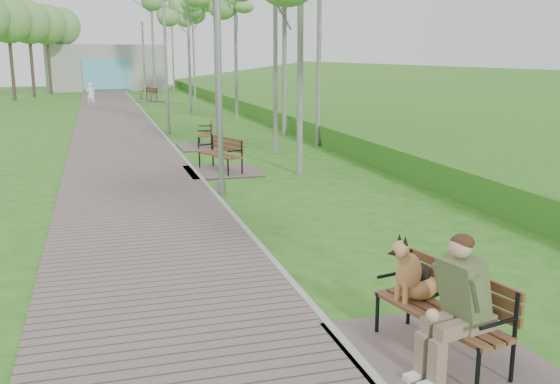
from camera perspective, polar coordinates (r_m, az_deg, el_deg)
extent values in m
plane|color=#286917|center=(9.08, 0.83, -8.12)|extent=(120.00, 120.00, 0.00)
cube|color=#73625D|center=(29.80, -14.84, 5.97)|extent=(3.50, 67.00, 0.04)
cube|color=#999993|center=(29.89, -11.47, 6.17)|extent=(0.10, 67.00, 0.05)
cube|color=#539331|center=(31.80, 10.99, 6.51)|extent=(14.00, 70.00, 1.60)
cube|color=#9E9E99|center=(59.14, -15.63, 10.90)|extent=(10.00, 5.00, 4.00)
cube|color=#60B6D7|center=(56.55, -15.55, 10.34)|extent=(4.00, 0.20, 2.60)
cube|color=#73625D|center=(7.16, 14.53, -14.29)|extent=(1.99, 2.21, 0.04)
cube|color=brown|center=(6.93, 14.38, -10.83)|extent=(0.84, 1.73, 0.04)
cube|color=brown|center=(7.00, 16.13, -8.08)|extent=(0.40, 1.63, 0.37)
cube|color=#73625D|center=(17.36, -5.34, 1.91)|extent=(1.92, 2.13, 0.04)
cube|color=brown|center=(17.27, -5.53, 3.40)|extent=(1.02, 1.66, 0.04)
cube|color=brown|center=(17.37, -4.83, 4.42)|extent=(0.62, 1.51, 0.35)
cube|color=#73625D|center=(22.09, -6.73, 4.15)|extent=(1.88, 2.09, 0.04)
cube|color=brown|center=(22.02, -6.89, 5.30)|extent=(0.75, 1.63, 0.04)
cube|color=brown|center=(21.98, -6.25, 6.04)|extent=(0.33, 1.55, 0.34)
cube|color=#73625D|center=(44.57, -11.84, 8.16)|extent=(1.87, 2.08, 0.04)
cube|color=brown|center=(44.53, -11.93, 8.73)|extent=(1.06, 1.62, 0.04)
cube|color=brown|center=(44.63, -11.66, 9.11)|extent=(0.67, 1.45, 0.34)
cylinder|color=gray|center=(14.59, -5.37, 0.41)|extent=(0.21, 0.21, 0.31)
cylinder|color=gray|center=(14.28, -5.58, 9.98)|extent=(0.12, 0.12, 5.17)
cylinder|color=gray|center=(26.11, -10.17, 5.61)|extent=(0.20, 0.20, 0.30)
cylinder|color=gray|center=(25.94, -10.37, 10.84)|extent=(0.12, 0.12, 5.07)
cylinder|color=gray|center=(26.00, -10.60, 16.54)|extent=(0.18, 0.18, 0.25)
cylinder|color=gray|center=(40.22, -12.17, 7.88)|extent=(0.20, 0.20, 0.30)
cylinder|color=gray|center=(40.11, -12.33, 11.19)|extent=(0.12, 0.12, 4.95)
cylinder|color=gray|center=(40.14, -12.50, 14.79)|extent=(0.18, 0.18, 0.25)
imported|color=white|center=(40.54, -16.93, 8.51)|extent=(0.63, 0.51, 1.49)
cylinder|color=silver|center=(16.74, 1.86, 12.97)|extent=(0.17, 0.17, 6.67)
cylinder|color=silver|center=(22.05, 3.62, 15.82)|extent=(0.16, 0.16, 8.96)
cylinder|color=silver|center=(20.42, -0.42, 13.62)|extent=(0.16, 0.16, 7.19)
cylinder|color=silver|center=(25.09, 0.41, 14.67)|extent=(0.17, 0.17, 8.29)
cylinder|color=silver|center=(23.30, -5.92, 14.50)|extent=(0.16, 0.16, 8.07)
cylinder|color=silver|center=(31.46, -4.07, 13.13)|extent=(0.16, 0.16, 7.11)
cylinder|color=silver|center=(34.97, -8.33, 12.87)|extent=(0.17, 0.17, 6.99)
ellipsoid|color=#6CA851|center=(35.06, -8.45, 16.52)|extent=(2.39, 2.39, 3.08)
cylinder|color=silver|center=(45.08, -7.94, 13.94)|extent=(0.17, 0.17, 8.83)
cylinder|color=silver|center=(47.62, -11.57, 14.00)|extent=(0.21, 0.21, 9.28)
cylinder|color=silver|center=(54.73, -9.81, 13.50)|extent=(0.17, 0.17, 8.63)
ellipsoid|color=#6CA851|center=(54.85, -9.92, 16.39)|extent=(2.41, 2.41, 3.80)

